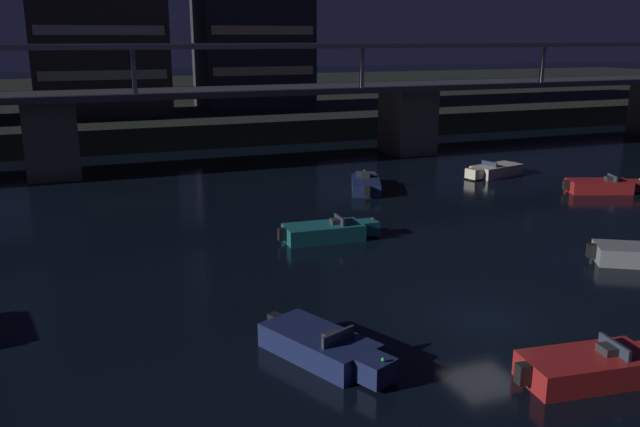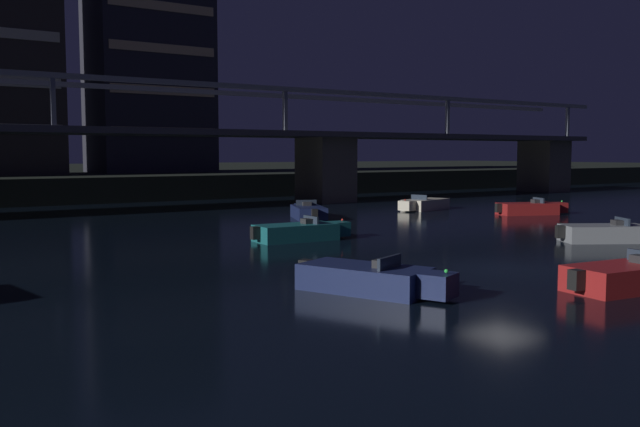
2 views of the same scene
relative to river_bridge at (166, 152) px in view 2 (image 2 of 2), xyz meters
The scene contains 11 objects.
ground_plane 33.14m from the river_bridge, 90.00° to the right, with size 400.00×400.00×0.00m, color black.
far_riverbank 48.11m from the river_bridge, 90.00° to the left, with size 240.00×80.00×2.20m, color black.
river_bridge is the anchor object (origin of this frame).
tower_central 24.78m from the river_bridge, 72.85° to the left, with size 11.99×8.69×21.49m.
speedboat_near_center 37.86m from the river_bridge, 89.35° to the right, with size 5.23×2.24×1.16m.
speedboat_near_right 13.76m from the river_bridge, 68.85° to the right, with size 3.18×5.05×1.16m.
speedboat_mid_left 22.08m from the river_bridge, 94.49° to the right, with size 5.22×2.02×1.16m.
speedboat_mid_center 26.73m from the river_bridge, 44.02° to the right, with size 5.09×3.07×1.16m.
speedboat_far_left 34.42m from the river_bridge, 101.11° to the right, with size 3.19×5.04×1.16m.
speedboat_far_center 32.21m from the river_bridge, 71.27° to the right, with size 4.85×3.65×1.16m.
speedboat_far_right 19.69m from the river_bridge, 36.33° to the right, with size 5.19×2.73×1.16m.
Camera 2 is at (-19.34, -17.11, 4.20)m, focal length 38.99 mm.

